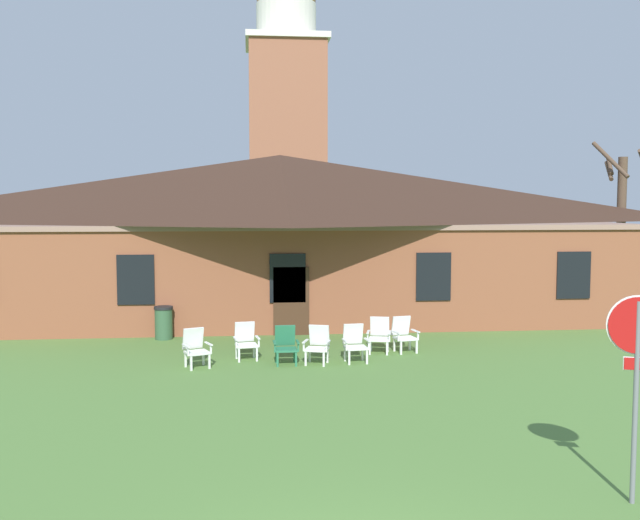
{
  "coord_description": "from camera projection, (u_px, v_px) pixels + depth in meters",
  "views": [
    {
      "loc": [
        -1.15,
        -6.73,
        4.06
      ],
      "look_at": [
        0.4,
        9.0,
        2.79
      ],
      "focal_mm": 40.26,
      "sensor_mm": 36.0,
      "label": 1
    }
  ],
  "objects": [
    {
      "name": "bare_tree_beside_building",
      "position": [
        621.0,
        218.0,
        28.72
      ],
      "size": [
        2.51,
        2.05,
        6.5
      ],
      "color": "brown",
      "rests_on": "ground"
    },
    {
      "name": "lawn_chair_right_end",
      "position": [
        355.0,
        342.0,
        18.28
      ],
      "size": [
        0.68,
        0.72,
        0.96
      ],
      "color": "silver",
      "rests_on": "ground"
    },
    {
      "name": "stop_sign",
      "position": [
        637.0,
        356.0,
        9.54
      ],
      "size": [
        0.77,
        0.29,
        2.84
      ],
      "color": "slate",
      "rests_on": "ground"
    },
    {
      "name": "brick_building",
      "position": [
        280.0,
        232.0,
        26.72
      ],
      "size": [
        23.61,
        10.4,
        5.81
      ],
      "color": "brown",
      "rests_on": "ground"
    },
    {
      "name": "lawn_chair_left_end",
      "position": [
        286.0,
        344.0,
        18.05
      ],
      "size": [
        0.65,
        0.68,
        0.96
      ],
      "color": "#28704C",
      "rests_on": "ground"
    },
    {
      "name": "lawn_chair_middle",
      "position": [
        318.0,
        344.0,
        18.1
      ],
      "size": [
        0.75,
        0.81,
        0.96
      ],
      "color": "silver",
      "rests_on": "ground"
    },
    {
      "name": "dome_tower",
      "position": [
        287.0,
        122.0,
        46.08
      ],
      "size": [
        5.18,
        5.18,
        20.13
      ],
      "color": "#93563D",
      "rests_on": "ground"
    },
    {
      "name": "lawn_chair_far_side",
      "position": [
        379.0,
        334.0,
        19.41
      ],
      "size": [
        0.73,
        0.78,
        0.96
      ],
      "color": "white",
      "rests_on": "ground"
    },
    {
      "name": "lawn_chair_under_eave",
      "position": [
        404.0,
        333.0,
        19.51
      ],
      "size": [
        0.72,
        0.77,
        0.96
      ],
      "color": "white",
      "rests_on": "ground"
    },
    {
      "name": "lawn_chair_by_porch",
      "position": [
        196.0,
        347.0,
        17.69
      ],
      "size": [
        0.79,
        0.83,
        0.96
      ],
      "color": "silver",
      "rests_on": "ground"
    },
    {
      "name": "lawn_chair_near_door",
      "position": [
        246.0,
        340.0,
        18.58
      ],
      "size": [
        0.71,
        0.74,
        0.96
      ],
      "color": "white",
      "rests_on": "ground"
    },
    {
      "name": "trash_bin",
      "position": [
        164.0,
        323.0,
        21.3
      ],
      "size": [
        0.56,
        0.56,
        0.98
      ],
      "color": "#335638",
      "rests_on": "ground"
    }
  ]
}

